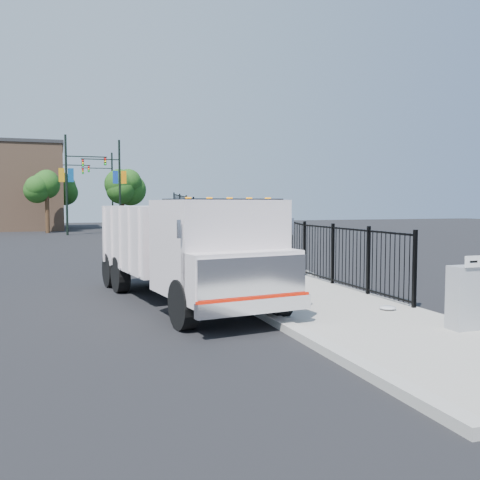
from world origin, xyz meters
name	(u,v)px	position (x,y,z in m)	size (l,w,h in m)	color
ground	(245,306)	(0.00, 0.00, 0.00)	(120.00, 120.00, 0.00)	black
sidewalk	(353,315)	(1.93, -2.00, 0.06)	(3.55, 12.00, 0.12)	#9E998E
curb	(275,320)	(0.00, -2.00, 0.08)	(0.30, 12.00, 0.16)	#ADAAA3
ramp	(186,250)	(2.12, 16.00, 0.00)	(3.95, 24.00, 1.70)	#9E998E
iron_fence	(233,238)	(3.55, 12.00, 0.90)	(0.10, 28.00, 1.80)	black
truck	(185,244)	(-1.30, 0.93, 1.53)	(3.63, 8.20, 2.71)	black
worker	(285,268)	(1.00, -0.24, 0.95)	(0.61, 0.40, 1.66)	#680D0C
utility_cabinet	(463,298)	(3.10, -4.14, 0.75)	(0.55, 0.40, 1.25)	gray
arrow_sign	(473,262)	(3.10, -4.36, 1.48)	(0.35, 0.04, 0.22)	white
debris	(388,308)	(2.82, -2.02, 0.17)	(0.38, 0.38, 0.10)	silver
light_pole_0	(70,181)	(-3.51, 32.45, 4.36)	(3.77, 0.22, 8.00)	black
light_pole_1	(116,182)	(0.30, 34.81, 4.36)	(3.78, 0.22, 8.00)	black
light_pole_2	(60,185)	(-4.29, 42.97, 4.36)	(3.77, 0.22, 8.00)	black
light_pole_3	(109,186)	(0.78, 47.04, 4.36)	(3.78, 0.22, 8.00)	black
tree_0	(47,187)	(-5.38, 36.10, 3.94)	(2.47, 2.47, 5.23)	#382314
tree_1	(122,188)	(1.25, 38.79, 3.95)	(2.77, 2.77, 5.39)	#382314
tree_2	(61,190)	(-4.23, 46.23, 3.97)	(3.14, 3.14, 5.57)	#382314
building	(9,188)	(-9.00, 44.00, 4.00)	(10.00, 10.00, 8.00)	#8C664C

